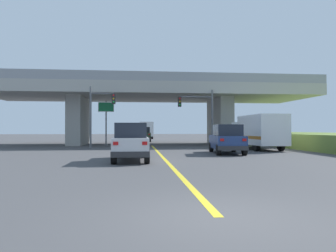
{
  "coord_description": "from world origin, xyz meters",
  "views": [
    {
      "loc": [
        -1.57,
        -5.84,
        1.68
      ],
      "look_at": [
        1.11,
        20.81,
        1.98
      ],
      "focal_mm": 33.35,
      "sensor_mm": 36.0,
      "label": 1
    }
  ],
  "objects_px": {
    "traffic_signal_nearside": "(200,110)",
    "box_truck": "(258,131)",
    "suv_lead": "(131,142)",
    "highway_sign": "(106,113)",
    "suv_crossing": "(227,139)",
    "sedan_oncoming": "(144,134)",
    "traffic_signal_farside": "(99,109)",
    "semi_truck_distant": "(146,130)"
  },
  "relations": [
    {
      "from": "box_truck",
      "to": "semi_truck_distant",
      "type": "xyz_separation_m",
      "value": [
        -8.49,
        31.98,
        0.07
      ]
    },
    {
      "from": "traffic_signal_nearside",
      "to": "suv_lead",
      "type": "bearing_deg",
      "value": -116.91
    },
    {
      "from": "suv_crossing",
      "to": "semi_truck_distant",
      "type": "xyz_separation_m",
      "value": [
        -4.52,
        36.23,
        0.59
      ]
    },
    {
      "from": "sedan_oncoming",
      "to": "highway_sign",
      "type": "height_order",
      "value": "highway_sign"
    },
    {
      "from": "traffic_signal_farside",
      "to": "highway_sign",
      "type": "height_order",
      "value": "traffic_signal_farside"
    },
    {
      "from": "traffic_signal_farside",
      "to": "semi_truck_distant",
      "type": "height_order",
      "value": "traffic_signal_farside"
    },
    {
      "from": "traffic_signal_farside",
      "to": "highway_sign",
      "type": "distance_m",
      "value": 3.74
    },
    {
      "from": "highway_sign",
      "to": "traffic_signal_nearside",
      "type": "bearing_deg",
      "value": -16.54
    },
    {
      "from": "suv_lead",
      "to": "box_truck",
      "type": "height_order",
      "value": "box_truck"
    },
    {
      "from": "box_truck",
      "to": "traffic_signal_farside",
      "type": "distance_m",
      "value": 14.13
    },
    {
      "from": "suv_lead",
      "to": "box_truck",
      "type": "xyz_separation_m",
      "value": [
        10.52,
        8.55,
        0.52
      ]
    },
    {
      "from": "suv_lead",
      "to": "traffic_signal_farside",
      "type": "bearing_deg",
      "value": 104.94
    },
    {
      "from": "box_truck",
      "to": "semi_truck_distant",
      "type": "bearing_deg",
      "value": 104.86
    },
    {
      "from": "sedan_oncoming",
      "to": "traffic_signal_farside",
      "type": "distance_m",
      "value": 15.74
    },
    {
      "from": "highway_sign",
      "to": "semi_truck_distant",
      "type": "distance_m",
      "value": 25.65
    },
    {
      "from": "suv_crossing",
      "to": "box_truck",
      "type": "height_order",
      "value": "box_truck"
    },
    {
      "from": "suv_lead",
      "to": "semi_truck_distant",
      "type": "xyz_separation_m",
      "value": [
        2.04,
        40.52,
        0.59
      ]
    },
    {
      "from": "suv_crossing",
      "to": "sedan_oncoming",
      "type": "bearing_deg",
      "value": 108.92
    },
    {
      "from": "suv_lead",
      "to": "sedan_oncoming",
      "type": "distance_m",
      "value": 26.62
    },
    {
      "from": "highway_sign",
      "to": "sedan_oncoming",
      "type": "bearing_deg",
      "value": 70.04
    },
    {
      "from": "suv_lead",
      "to": "suv_crossing",
      "type": "distance_m",
      "value": 7.84
    },
    {
      "from": "suv_crossing",
      "to": "semi_truck_distant",
      "type": "distance_m",
      "value": 36.52
    },
    {
      "from": "traffic_signal_farside",
      "to": "highway_sign",
      "type": "bearing_deg",
      "value": 85.53
    },
    {
      "from": "box_truck",
      "to": "highway_sign",
      "type": "xyz_separation_m",
      "value": [
        -13.35,
        6.85,
        1.88
      ]
    },
    {
      "from": "semi_truck_distant",
      "to": "box_truck",
      "type": "bearing_deg",
      "value": -75.14
    },
    {
      "from": "suv_lead",
      "to": "sedan_oncoming",
      "type": "xyz_separation_m",
      "value": [
        1.24,
        26.59,
        -0.0
      ]
    },
    {
      "from": "sedan_oncoming",
      "to": "highway_sign",
      "type": "distance_m",
      "value": 12.15
    },
    {
      "from": "suv_crossing",
      "to": "semi_truck_distant",
      "type": "bearing_deg",
      "value": 102.62
    },
    {
      "from": "suv_lead",
      "to": "highway_sign",
      "type": "height_order",
      "value": "highway_sign"
    },
    {
      "from": "suv_lead",
      "to": "traffic_signal_nearside",
      "type": "relative_size",
      "value": 0.82
    },
    {
      "from": "box_truck",
      "to": "traffic_signal_farside",
      "type": "relative_size",
      "value": 1.33
    },
    {
      "from": "traffic_signal_nearside",
      "to": "box_truck",
      "type": "bearing_deg",
      "value": -45.05
    },
    {
      "from": "box_truck",
      "to": "suv_lead",
      "type": "bearing_deg",
      "value": -140.92
    },
    {
      "from": "traffic_signal_farside",
      "to": "highway_sign",
      "type": "xyz_separation_m",
      "value": [
        0.29,
        3.73,
        -0.1
      ]
    },
    {
      "from": "suv_lead",
      "to": "traffic_signal_farside",
      "type": "height_order",
      "value": "traffic_signal_farside"
    },
    {
      "from": "sedan_oncoming",
      "to": "highway_sign",
      "type": "xyz_separation_m",
      "value": [
        -4.07,
        -11.19,
        2.4
      ]
    },
    {
      "from": "semi_truck_distant",
      "to": "traffic_signal_farside",
      "type": "bearing_deg",
      "value": -100.13
    },
    {
      "from": "box_truck",
      "to": "semi_truck_distant",
      "type": "height_order",
      "value": "semi_truck_distant"
    },
    {
      "from": "box_truck",
      "to": "traffic_signal_farside",
      "type": "height_order",
      "value": "traffic_signal_farside"
    },
    {
      "from": "suv_crossing",
      "to": "semi_truck_distant",
      "type": "relative_size",
      "value": 0.61
    },
    {
      "from": "traffic_signal_nearside",
      "to": "highway_sign",
      "type": "relative_size",
      "value": 1.19
    },
    {
      "from": "traffic_signal_farside",
      "to": "semi_truck_distant",
      "type": "relative_size",
      "value": 0.73
    }
  ]
}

